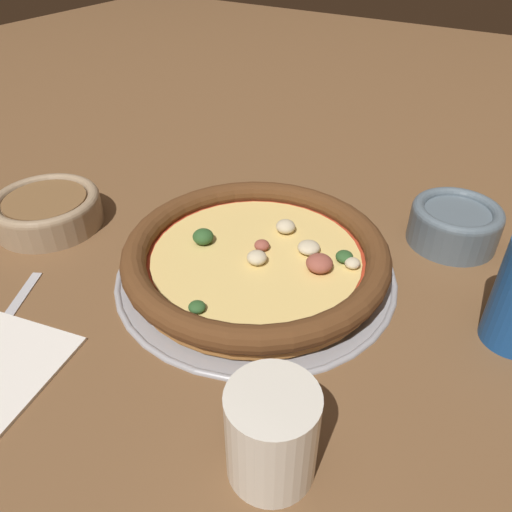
{
  "coord_description": "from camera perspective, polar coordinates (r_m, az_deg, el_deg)",
  "views": [
    {
      "loc": [
        0.42,
        0.26,
        0.39
      ],
      "look_at": [
        0.0,
        0.0,
        0.03
      ],
      "focal_mm": 35.0,
      "sensor_mm": 36.0,
      "label": 1
    }
  ],
  "objects": [
    {
      "name": "ground_plane",
      "position": [
        0.63,
        0.0,
        -1.9
      ],
      "size": [
        3.0,
        3.0,
        0.0
      ],
      "primitive_type": "plane",
      "color": "brown"
    },
    {
      "name": "pizza_tray",
      "position": [
        0.63,
        0.0,
        -1.69
      ],
      "size": [
        0.35,
        0.35,
        0.01
      ],
      "color": "#9E9EA3",
      "rests_on": "ground_plane"
    },
    {
      "name": "pizza",
      "position": [
        0.61,
        0.05,
        0.09
      ],
      "size": [
        0.33,
        0.33,
        0.04
      ],
      "color": "#A86B33",
      "rests_on": "pizza_tray"
    },
    {
      "name": "bowl_near",
      "position": [
        0.72,
        21.76,
        3.52
      ],
      "size": [
        0.12,
        0.12,
        0.06
      ],
      "color": "slate",
      "rests_on": "ground_plane"
    },
    {
      "name": "bowl_far",
      "position": [
        0.77,
        -22.76,
        4.99
      ],
      "size": [
        0.15,
        0.15,
        0.05
      ],
      "color": "#9E8466",
      "rests_on": "ground_plane"
    },
    {
      "name": "drinking_cup",
      "position": [
        0.42,
        1.81,
        -19.65
      ],
      "size": [
        0.07,
        0.07,
        0.09
      ],
      "color": "silver",
      "rests_on": "ground_plane"
    },
    {
      "name": "fork",
      "position": [
        0.62,
        -27.1,
        -7.02
      ],
      "size": [
        0.15,
        0.09,
        0.0
      ],
      "rotation": [
        0.0,
        0.0,
        6.76
      ],
      "color": "#B7B7BC",
      "rests_on": "ground_plane"
    }
  ]
}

